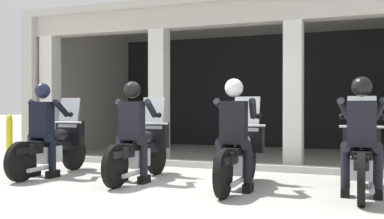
{
  "coord_description": "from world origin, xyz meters",
  "views": [
    {
      "loc": [
        2.53,
        -6.44,
        1.21
      ],
      "look_at": [
        0.0,
        0.2,
        1.14
      ],
      "focal_mm": 42.03,
      "sensor_mm": 36.0,
      "label": 1
    }
  ],
  "objects_px": {
    "motorcycle_center_left": "(141,149)",
    "motorcycle_center_right": "(239,154)",
    "police_officer_far_left": "(43,121)",
    "bollard_kerbside": "(9,137)",
    "police_officer_far_right": "(362,126)",
    "motorcycle_far_right": "(362,157)",
    "police_officer_center_right": "(234,125)",
    "police_officer_center_left": "(133,123)",
    "motorcycle_far_left": "(54,146)"
  },
  "relations": [
    {
      "from": "motorcycle_center_right",
      "to": "motorcycle_far_right",
      "type": "distance_m",
      "value": 1.69
    },
    {
      "from": "police_officer_center_left",
      "to": "motorcycle_far_right",
      "type": "relative_size",
      "value": 0.78
    },
    {
      "from": "motorcycle_far_right",
      "to": "police_officer_far_right",
      "type": "relative_size",
      "value": 1.29
    },
    {
      "from": "police_officer_far_right",
      "to": "motorcycle_center_left",
      "type": "bearing_deg",
      "value": 177.92
    },
    {
      "from": "motorcycle_far_left",
      "to": "motorcycle_center_left",
      "type": "height_order",
      "value": "same"
    },
    {
      "from": "police_officer_far_left",
      "to": "bollard_kerbside",
      "type": "xyz_separation_m",
      "value": [
        -2.35,
        1.74,
        -0.44
      ]
    },
    {
      "from": "motorcycle_far_left",
      "to": "police_officer_center_left",
      "type": "xyz_separation_m",
      "value": [
        1.68,
        -0.23,
        0.44
      ]
    },
    {
      "from": "motorcycle_far_left",
      "to": "police_officer_far_left",
      "type": "relative_size",
      "value": 1.29
    },
    {
      "from": "motorcycle_far_right",
      "to": "police_officer_far_right",
      "type": "distance_m",
      "value": 0.52
    },
    {
      "from": "motorcycle_center_right",
      "to": "bollard_kerbside",
      "type": "relative_size",
      "value": 2.03
    },
    {
      "from": "police_officer_far_left",
      "to": "motorcycle_center_left",
      "type": "bearing_deg",
      "value": 11.59
    },
    {
      "from": "motorcycle_center_left",
      "to": "police_officer_center_left",
      "type": "height_order",
      "value": "police_officer_center_left"
    },
    {
      "from": "motorcycle_center_left",
      "to": "motorcycle_far_right",
      "type": "distance_m",
      "value": 3.35
    },
    {
      "from": "police_officer_far_left",
      "to": "motorcycle_center_right",
      "type": "xyz_separation_m",
      "value": [
        3.36,
        0.21,
        -0.44
      ]
    },
    {
      "from": "motorcycle_center_left",
      "to": "police_officer_far_left",
      "type": "bearing_deg",
      "value": -166.4
    },
    {
      "from": "motorcycle_far_right",
      "to": "motorcycle_far_left",
      "type": "bearing_deg",
      "value": -176.85
    },
    {
      "from": "police_officer_far_right",
      "to": "bollard_kerbside",
      "type": "xyz_separation_m",
      "value": [
        -7.38,
        1.64,
        -0.44
      ]
    },
    {
      "from": "police_officer_far_right",
      "to": "motorcycle_far_left",
      "type": "bearing_deg",
      "value": 179.92
    },
    {
      "from": "bollard_kerbside",
      "to": "police_officer_center_left",
      "type": "bearing_deg",
      "value": -22.71
    },
    {
      "from": "motorcycle_center_right",
      "to": "police_officer_far_right",
      "type": "xyz_separation_m",
      "value": [
        1.68,
        -0.11,
        0.44
      ]
    },
    {
      "from": "motorcycle_center_left",
      "to": "motorcycle_far_right",
      "type": "height_order",
      "value": "same"
    },
    {
      "from": "motorcycle_center_right",
      "to": "bollard_kerbside",
      "type": "distance_m",
      "value": 5.9
    },
    {
      "from": "motorcycle_far_left",
      "to": "police_officer_center_right",
      "type": "distance_m",
      "value": 3.4
    },
    {
      "from": "motorcycle_center_left",
      "to": "police_officer_center_right",
      "type": "xyz_separation_m",
      "value": [
        1.68,
        -0.41,
        0.44
      ]
    },
    {
      "from": "motorcycle_far_right",
      "to": "motorcycle_center_left",
      "type": "bearing_deg",
      "value": -177.24
    },
    {
      "from": "police_officer_center_right",
      "to": "bollard_kerbside",
      "type": "distance_m",
      "value": 6.0
    },
    {
      "from": "police_officer_center_right",
      "to": "police_officer_far_right",
      "type": "distance_m",
      "value": 1.69
    },
    {
      "from": "motorcycle_center_left",
      "to": "motorcycle_center_right",
      "type": "relative_size",
      "value": 1.0
    },
    {
      "from": "police_officer_center_right",
      "to": "bollard_kerbside",
      "type": "bearing_deg",
      "value": 159.24
    },
    {
      "from": "police_officer_far_left",
      "to": "bollard_kerbside",
      "type": "relative_size",
      "value": 1.58
    },
    {
      "from": "police_officer_center_left",
      "to": "police_officer_far_right",
      "type": "relative_size",
      "value": 1.0
    },
    {
      "from": "police_officer_far_left",
      "to": "police_officer_far_right",
      "type": "xyz_separation_m",
      "value": [
        5.03,
        0.1,
        0.0
      ]
    },
    {
      "from": "motorcycle_center_right",
      "to": "motorcycle_far_right",
      "type": "bearing_deg",
      "value": 2.62
    },
    {
      "from": "motorcycle_center_left",
      "to": "bollard_kerbside",
      "type": "bearing_deg",
      "value": 162.97
    },
    {
      "from": "motorcycle_center_right",
      "to": "police_officer_center_left",
      "type": "bearing_deg",
      "value": -177.78
    },
    {
      "from": "motorcycle_center_right",
      "to": "bollard_kerbside",
      "type": "bearing_deg",
      "value": 161.86
    },
    {
      "from": "motorcycle_center_left",
      "to": "motorcycle_far_left",
      "type": "bearing_deg",
      "value": -175.92
    },
    {
      "from": "police_officer_center_left",
      "to": "bollard_kerbside",
      "type": "bearing_deg",
      "value": 159.44
    },
    {
      "from": "motorcycle_center_right",
      "to": "police_officer_far_right",
      "type": "bearing_deg",
      "value": -7.05
    },
    {
      "from": "motorcycle_far_left",
      "to": "police_officer_center_right",
      "type": "xyz_separation_m",
      "value": [
        3.35,
        -0.35,
        0.44
      ]
    },
    {
      "from": "motorcycle_far_right",
      "to": "police_officer_far_right",
      "type": "height_order",
      "value": "police_officer_far_right"
    },
    {
      "from": "police_officer_center_right",
      "to": "motorcycle_center_right",
      "type": "bearing_deg",
      "value": 86.59
    },
    {
      "from": "motorcycle_center_left",
      "to": "motorcycle_far_right",
      "type": "bearing_deg",
      "value": 2.9
    },
    {
      "from": "motorcycle_center_left",
      "to": "motorcycle_center_right",
      "type": "height_order",
      "value": "same"
    },
    {
      "from": "police_officer_far_left",
      "to": "motorcycle_center_left",
      "type": "height_order",
      "value": "police_officer_far_left"
    },
    {
      "from": "police_officer_center_right",
      "to": "police_officer_far_left",
      "type": "bearing_deg",
      "value": 175.67
    },
    {
      "from": "police_officer_far_left",
      "to": "police_officer_center_left",
      "type": "distance_m",
      "value": 1.68
    },
    {
      "from": "motorcycle_far_right",
      "to": "bollard_kerbside",
      "type": "distance_m",
      "value": 7.5
    },
    {
      "from": "motorcycle_far_left",
      "to": "motorcycle_center_right",
      "type": "xyz_separation_m",
      "value": [
        3.35,
        -0.07,
        0.0
      ]
    },
    {
      "from": "motorcycle_far_left",
      "to": "motorcycle_far_right",
      "type": "xyz_separation_m",
      "value": [
        5.03,
        0.1,
        0.0
      ]
    }
  ]
}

